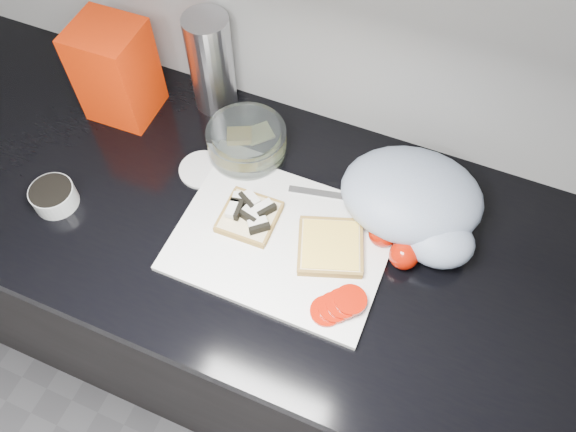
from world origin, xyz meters
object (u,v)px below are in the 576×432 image
Objects in this scene: cutting_board at (282,240)px; bread_bag at (116,71)px; glass_bowl at (247,143)px; steel_canister at (211,63)px.

bread_bag is (-0.46, 0.19, 0.10)m from cutting_board.
steel_canister reaches higher than glass_bowl.
bread_bag reaches higher than cutting_board.
glass_bowl reaches higher than cutting_board.
glass_bowl is 0.73× the size of steel_canister.
glass_bowl is at bearing -4.01° from bread_bag.
cutting_board is 0.41m from steel_canister.
cutting_board is 1.84× the size of bread_bag.
steel_canister reaches higher than cutting_board.
glass_bowl is at bearing -40.27° from steel_canister.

